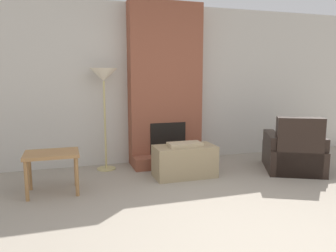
# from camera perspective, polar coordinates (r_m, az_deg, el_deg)

# --- Properties ---
(ground_plane) EXTENTS (24.00, 24.00, 0.00)m
(ground_plane) POSITION_cam_1_polar(r_m,az_deg,el_deg) (3.14, 15.91, -19.08)
(ground_plane) COLOR gray
(wall_back) EXTENTS (8.09, 0.06, 2.60)m
(wall_back) POSITION_cam_1_polar(r_m,az_deg,el_deg) (5.56, -1.06, 7.22)
(wall_back) COLOR #BCB7AD
(wall_back) RESTS_ON ground_plane
(fireplace) EXTENTS (1.19, 0.59, 2.60)m
(fireplace) POSITION_cam_1_polar(r_m,az_deg,el_deg) (5.37, -0.44, 6.32)
(fireplace) COLOR brown
(fireplace) RESTS_ON ground_plane
(ottoman) EXTENTS (0.88, 0.44, 0.50)m
(ottoman) POSITION_cam_1_polar(r_m,az_deg,el_deg) (4.75, 2.91, -6.06)
(ottoman) COLOR #998460
(ottoman) RESTS_ON ground_plane
(armchair) EXTENTS (1.13, 1.19, 0.86)m
(armchair) POSITION_cam_1_polar(r_m,az_deg,el_deg) (5.37, 21.06, -4.59)
(armchair) COLOR black
(armchair) RESTS_ON ground_plane
(side_table) EXTENTS (0.64, 0.48, 0.52)m
(side_table) POSITION_cam_1_polar(r_m,az_deg,el_deg) (4.29, -19.57, -5.38)
(side_table) COLOR #9E7042
(side_table) RESTS_ON ground_plane
(floor_lamp_left) EXTENTS (0.41, 0.41, 1.56)m
(floor_lamp_left) POSITION_cam_1_polar(r_m,az_deg,el_deg) (5.06, -11.13, 7.79)
(floor_lamp_left) COLOR tan
(floor_lamp_left) RESTS_ON ground_plane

